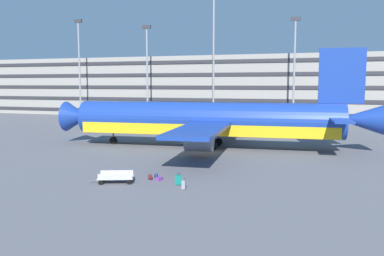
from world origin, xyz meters
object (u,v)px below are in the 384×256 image
(suitcase_laid_flat, at_px, (184,185))
(suitcase_teal, at_px, (159,179))
(airliner, at_px, (209,121))
(suitcase_upright, at_px, (179,180))
(backpack_red, at_px, (151,177))
(baggage_cart, at_px, (116,177))
(backpack_small, at_px, (156,176))

(suitcase_laid_flat, bearing_deg, suitcase_teal, 144.21)
(airliner, distance_m, suitcase_upright, 17.74)
(backpack_red, height_order, baggage_cart, baggage_cart)
(baggage_cart, bearing_deg, airliner, 82.80)
(suitcase_upright, distance_m, backpack_red, 2.75)
(suitcase_teal, relative_size, backpack_small, 1.52)
(suitcase_teal, relative_size, baggage_cart, 0.22)
(backpack_small, bearing_deg, baggage_cart, -136.66)
(airliner, xyz_separation_m, suitcase_teal, (0.50, -16.47, -3.01))
(suitcase_laid_flat, xyz_separation_m, backpack_small, (-3.15, 2.46, -0.15))
(suitcase_upright, relative_size, baggage_cart, 0.27)
(suitcase_teal, distance_m, backpack_red, 0.69)
(backpack_red, bearing_deg, backpack_small, 68.04)
(backpack_small, bearing_deg, airliner, 90.17)
(airliner, distance_m, suitcase_laid_flat, 18.89)
(suitcase_teal, distance_m, suitcase_upright, 2.14)
(suitcase_teal, bearing_deg, backpack_red, -176.61)
(suitcase_upright, distance_m, suitcase_laid_flat, 1.30)
(airliner, bearing_deg, suitcase_teal, -88.26)
(airliner, relative_size, backpack_small, 78.68)
(suitcase_upright, bearing_deg, backpack_red, 161.88)
(suitcase_upright, relative_size, suitcase_laid_flat, 1.16)
(suitcase_teal, height_order, backpack_small, backpack_small)
(suitcase_teal, bearing_deg, suitcase_laid_flat, -35.79)
(suitcase_upright, xyz_separation_m, suitcase_laid_flat, (0.76, -1.05, -0.05))
(suitcase_upright, bearing_deg, baggage_cart, -170.45)
(airliner, distance_m, suitcase_teal, 16.75)
(suitcase_teal, xyz_separation_m, backpack_small, (-0.45, 0.52, 0.08))
(suitcase_laid_flat, bearing_deg, suitcase_upright, 126.06)
(suitcase_laid_flat, bearing_deg, backpack_small, 141.95)
(suitcase_upright, xyz_separation_m, backpack_small, (-2.38, 1.41, -0.20))
(airliner, height_order, baggage_cart, airliner)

